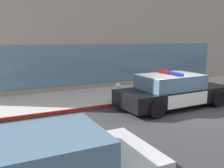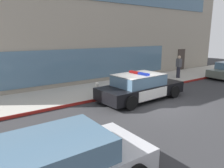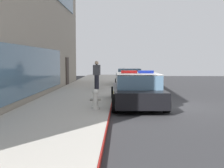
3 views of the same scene
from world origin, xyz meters
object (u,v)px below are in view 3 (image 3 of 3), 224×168
police_cruiser (137,90)px  car_down_street (129,77)px  pedestrian_on_sidewalk (97,75)px  fire_hydrant (95,100)px

police_cruiser → car_down_street: size_ratio=1.15×
pedestrian_on_sidewalk → fire_hydrant: bearing=-162.3°
fire_hydrant → pedestrian_on_sidewalk: bearing=4.1°
car_down_street → pedestrian_on_sidewalk: bearing=153.2°
fire_hydrant → car_down_street: 11.77m
fire_hydrant → pedestrian_on_sidewalk: size_ratio=0.42×
police_cruiser → fire_hydrant: 2.36m
police_cruiser → pedestrian_on_sidewalk: (5.99, 2.14, 0.33)m
police_cruiser → car_down_street: bearing=-1.9°
car_down_street → fire_hydrant: bearing=173.7°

